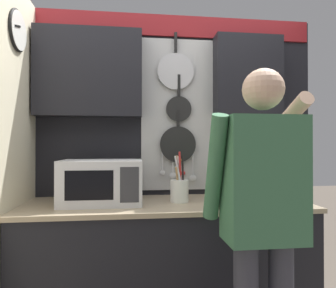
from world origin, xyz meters
name	(u,v)px	position (x,y,z in m)	size (l,w,h in m)	color
base_cabinet_counter	(166,268)	(0.00, 0.00, 0.45)	(1.94, 0.67, 0.90)	black
back_wall_unit	(160,127)	(-0.02, 0.30, 1.44)	(2.51, 0.20, 2.34)	black
microwave	(102,182)	(-0.44, 0.00, 1.04)	(0.53, 0.37, 0.30)	silver
knife_block	(229,188)	(0.45, 0.00, 0.99)	(0.12, 0.16, 0.26)	brown
utensil_crock	(179,189)	(0.09, 0.00, 0.99)	(0.13, 0.13, 0.35)	white
person	(262,205)	(0.40, -0.65, 0.99)	(0.54, 0.62, 1.67)	#383842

